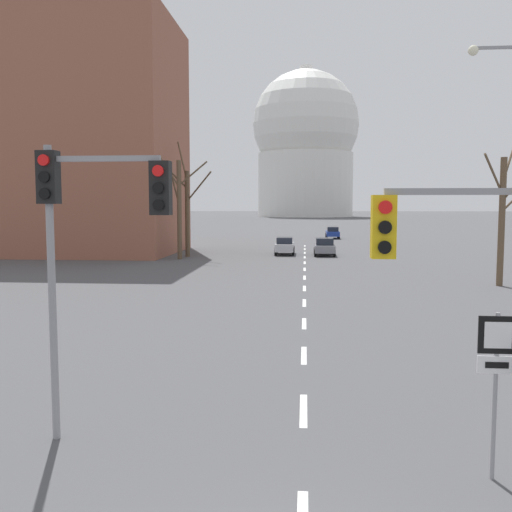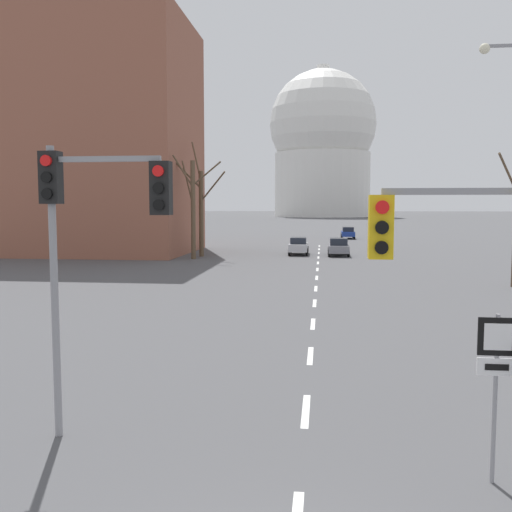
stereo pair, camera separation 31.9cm
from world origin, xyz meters
name	(u,v)px [view 1 (the left image)]	position (x,y,z in m)	size (l,w,h in m)	color
lane_stripe_1	(304,410)	(0.00, 6.55, 0.00)	(0.16, 2.00, 0.01)	silver
lane_stripe_2	(304,355)	(0.00, 11.05, 0.00)	(0.16, 2.00, 0.01)	silver
lane_stripe_3	(304,323)	(0.00, 15.55, 0.00)	(0.16, 2.00, 0.01)	silver
lane_stripe_4	(304,303)	(0.00, 20.05, 0.00)	(0.16, 2.00, 0.01)	silver
lane_stripe_5	(305,288)	(0.00, 24.55, 0.00)	(0.16, 2.00, 0.01)	silver
lane_stripe_6	(305,278)	(0.00, 29.05, 0.00)	(0.16, 2.00, 0.01)	silver
lane_stripe_7	(305,269)	(0.00, 33.55, 0.00)	(0.16, 2.00, 0.01)	silver
lane_stripe_8	(305,263)	(0.00, 38.05, 0.00)	(0.16, 2.00, 0.01)	silver
lane_stripe_9	(305,257)	(0.00, 42.55, 0.00)	(0.16, 2.00, 0.01)	silver
lane_stripe_10	(305,253)	(0.00, 47.05, 0.00)	(0.16, 2.00, 0.01)	silver
lane_stripe_11	(305,249)	(0.00, 51.55, 0.00)	(0.16, 2.00, 0.01)	silver
lane_stripe_12	(305,246)	(0.00, 56.05, 0.00)	(0.16, 2.00, 0.01)	silver
traffic_signal_near_right	(476,253)	(2.56, 3.37, 3.68)	(2.49, 0.34, 4.85)	gray
traffic_signal_near_left	(87,218)	(-3.95, 4.68, 4.17)	(2.44, 0.34, 5.48)	gray
route_sign_post	(497,366)	(3.03, 3.70, 1.86)	(0.60, 0.08, 2.71)	gray
sedan_near_left	(324,247)	(1.71, 44.50, 0.78)	(1.81, 4.03, 1.53)	slate
sedan_near_right	(285,246)	(-1.78, 45.10, 0.79)	(1.69, 3.84, 1.54)	#B7B7BC
sedan_mid_centre	(333,232)	(3.63, 70.03, 0.79)	(1.75, 4.54, 1.53)	navy
bare_tree_left_near	(179,206)	(-10.15, 40.10, 4.35)	(3.83, 2.82, 8.38)	brown
bare_tree_right_near	(503,214)	(10.65, 26.42, 3.91)	(3.16, 3.97, 8.57)	brown
bare_tree_left_far	(187,208)	(-10.00, 42.37, 4.18)	(4.68, 3.36, 9.88)	brown
capitol_dome	(306,144)	(0.00, 212.02, 27.24)	(39.59, 39.59, 55.93)	silver
apartment_block_left	(77,138)	(-20.76, 45.53, 10.45)	(18.00, 14.00, 20.90)	#935642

